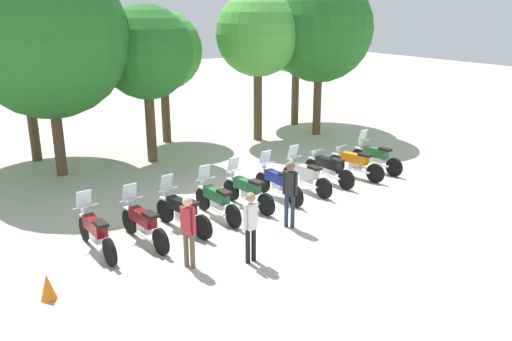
# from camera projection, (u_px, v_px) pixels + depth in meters

# --- Properties ---
(ground_plane) EXTENTS (80.00, 80.00, 0.00)m
(ground_plane) POSITION_uv_depth(u_px,v_px,m) (265.00, 204.00, 15.28)
(ground_plane) COLOR #BCB7A8
(motorcycle_0) EXTENTS (0.62, 2.19, 1.37)m
(motorcycle_0) POSITION_uv_depth(u_px,v_px,m) (95.00, 232.00, 12.16)
(motorcycle_0) COLOR black
(motorcycle_0) RESTS_ON ground_plane
(motorcycle_1) EXTENTS (0.62, 2.19, 1.37)m
(motorcycle_1) POSITION_uv_depth(u_px,v_px,m) (143.00, 223.00, 12.64)
(motorcycle_1) COLOR black
(motorcycle_1) RESTS_ON ground_plane
(motorcycle_2) EXTENTS (0.73, 2.16, 1.37)m
(motorcycle_2) POSITION_uv_depth(u_px,v_px,m) (182.00, 211.00, 13.38)
(motorcycle_2) COLOR black
(motorcycle_2) RESTS_ON ground_plane
(motorcycle_3) EXTENTS (0.62, 2.19, 1.37)m
(motorcycle_3) POSITION_uv_depth(u_px,v_px,m) (216.00, 200.00, 14.14)
(motorcycle_3) COLOR black
(motorcycle_3) RESTS_ON ground_plane
(motorcycle_4) EXTENTS (0.62, 2.18, 1.37)m
(motorcycle_4) POSITION_uv_depth(u_px,v_px,m) (247.00, 190.00, 14.90)
(motorcycle_4) COLOR black
(motorcycle_4) RESTS_ON ground_plane
(motorcycle_5) EXTENTS (0.62, 2.19, 1.37)m
(motorcycle_5) POSITION_uv_depth(u_px,v_px,m) (277.00, 182.00, 15.56)
(motorcycle_5) COLOR black
(motorcycle_5) RESTS_ON ground_plane
(motorcycle_6) EXTENTS (0.62, 2.19, 1.37)m
(motorcycle_6) POSITION_uv_depth(u_px,v_px,m) (306.00, 175.00, 16.20)
(motorcycle_6) COLOR black
(motorcycle_6) RESTS_ON ground_plane
(motorcycle_7) EXTENTS (0.62, 2.19, 0.99)m
(motorcycle_7) POSITION_uv_depth(u_px,v_px,m) (328.00, 168.00, 16.98)
(motorcycle_7) COLOR black
(motorcycle_7) RESTS_ON ground_plane
(motorcycle_8) EXTENTS (0.75, 2.15, 0.99)m
(motorcycle_8) POSITION_uv_depth(u_px,v_px,m) (355.00, 163.00, 17.52)
(motorcycle_8) COLOR black
(motorcycle_8) RESTS_ON ground_plane
(motorcycle_9) EXTENTS (0.62, 2.19, 1.37)m
(motorcycle_9) POSITION_uv_depth(u_px,v_px,m) (375.00, 157.00, 18.23)
(motorcycle_9) COLOR black
(motorcycle_9) RESTS_ON ground_plane
(person_0) EXTENTS (0.41, 0.24, 1.66)m
(person_0) POSITION_uv_depth(u_px,v_px,m) (251.00, 222.00, 11.56)
(person_0) COLOR black
(person_0) RESTS_ON ground_plane
(person_1) EXTENTS (0.33, 0.37, 1.79)m
(person_1) POSITION_uv_depth(u_px,v_px,m) (290.00, 189.00, 13.38)
(person_1) COLOR #232D4C
(person_1) RESTS_ON ground_plane
(person_2) EXTENTS (0.30, 0.39, 1.66)m
(person_2) POSITION_uv_depth(u_px,v_px,m) (188.00, 227.00, 11.32)
(person_2) COLOR brown
(person_2) RESTS_ON ground_plane
(tree_1) EXTENTS (5.39, 5.39, 7.98)m
(tree_1) POSITION_uv_depth(u_px,v_px,m) (18.00, 13.00, 18.05)
(tree_1) COLOR brown
(tree_1) RESTS_ON ground_plane
(tree_2) EXTENTS (5.21, 5.21, 7.20)m
(tree_2) POSITION_uv_depth(u_px,v_px,m) (47.00, 37.00, 16.59)
(tree_2) COLOR brown
(tree_2) RESTS_ON ground_plane
(tree_3) EXTENTS (3.31, 3.31, 5.63)m
(tree_3) POSITION_uv_depth(u_px,v_px,m) (146.00, 53.00, 18.36)
(tree_3) COLOR brown
(tree_3) RESTS_ON ground_plane
(tree_4) EXTENTS (3.23, 3.23, 5.42)m
(tree_4) POSITION_uv_depth(u_px,v_px,m) (162.00, 51.00, 21.20)
(tree_4) COLOR brown
(tree_4) RESTS_ON ground_plane
(tree_5) EXTENTS (3.46, 3.46, 6.17)m
(tree_5) POSITION_uv_depth(u_px,v_px,m) (258.00, 35.00, 21.36)
(tree_5) COLOR brown
(tree_5) RESTS_ON ground_plane
(tree_6) EXTENTS (4.53, 4.53, 6.86)m
(tree_6) POSITION_uv_depth(u_px,v_px,m) (320.00, 29.00, 22.28)
(tree_6) COLOR brown
(tree_6) RESTS_ON ground_plane
(tree_7) EXTENTS (5.05, 5.05, 7.55)m
(tree_7) POSITION_uv_depth(u_px,v_px,m) (297.00, 17.00, 24.13)
(tree_7) COLOR brown
(tree_7) RESTS_ON ground_plane
(traffic_cone) EXTENTS (0.32, 0.32, 0.55)m
(traffic_cone) POSITION_uv_depth(u_px,v_px,m) (48.00, 287.00, 10.24)
(traffic_cone) COLOR orange
(traffic_cone) RESTS_ON ground_plane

